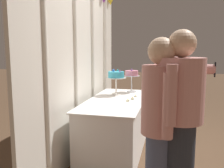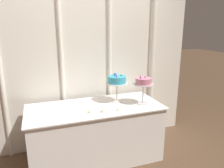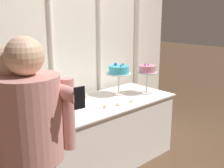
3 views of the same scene
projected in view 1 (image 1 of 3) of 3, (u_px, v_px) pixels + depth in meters
name	position (u px, v px, depth m)	size (l,w,h in m)	color
ground_plane	(124.00, 151.00, 3.49)	(24.00, 24.00, 0.00)	brown
draped_curtain	(84.00, 53.00, 3.46)	(3.26, 0.16, 2.66)	white
cake_table	(117.00, 125.00, 3.46)	(1.73, 0.77, 0.76)	white
cake_display_nearleft	(116.00, 76.00, 3.70)	(0.31, 0.31, 0.40)	silver
cake_display_nearright	(132.00, 75.00, 3.94)	(0.26, 0.26, 0.39)	silver
tealight_far_left	(128.00, 101.00, 3.25)	(0.05, 0.05, 0.04)	beige
tealight_near_left	(132.00, 99.00, 3.39)	(0.05, 0.05, 0.04)	beige
tealight_near_right	(135.00, 96.00, 3.57)	(0.04, 0.04, 0.03)	beige
guest_man_pink_jacket	(179.00, 121.00, 2.00)	(0.53, 0.48, 1.61)	#282D38
guest_man_dark_suit	(161.00, 121.00, 2.01)	(0.46, 0.64, 1.55)	#4C5675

